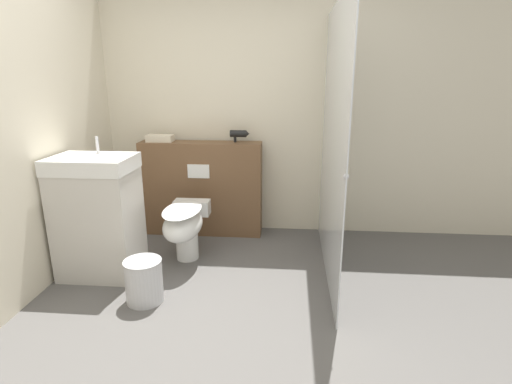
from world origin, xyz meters
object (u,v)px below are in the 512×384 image
(sink_vanity, at_px, (98,217))
(hair_drier, at_px, (239,134))
(toilet, at_px, (185,225))
(waste_bin, at_px, (144,281))

(sink_vanity, bearing_deg, hair_drier, 43.79)
(hair_drier, bearing_deg, toilet, -119.23)
(sink_vanity, relative_size, hair_drier, 5.92)
(toilet, bearing_deg, waste_bin, -101.17)
(toilet, distance_m, hair_drier, 1.09)
(toilet, distance_m, waste_bin, 0.73)
(toilet, relative_size, hair_drier, 3.63)
(toilet, bearing_deg, hair_drier, 60.77)
(toilet, height_order, sink_vanity, sink_vanity)
(sink_vanity, bearing_deg, waste_bin, -38.74)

